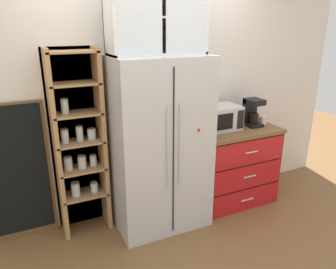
{
  "coord_description": "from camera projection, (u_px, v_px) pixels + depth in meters",
  "views": [
    {
      "loc": [
        -1.2,
        -2.72,
        1.99
      ],
      "look_at": [
        0.1,
        0.03,
        0.95
      ],
      "focal_mm": 34.59,
      "sensor_mm": 36.0,
      "label": 1
    }
  ],
  "objects": [
    {
      "name": "mug_cream",
      "position": [
        263.0,
        120.0,
        3.72
      ],
      "size": [
        0.12,
        0.09,
        0.09
      ],
      "color": "silver",
      "rests_on": "counter_cabinet"
    },
    {
      "name": "microwave",
      "position": [
        219.0,
        118.0,
        3.52
      ],
      "size": [
        0.44,
        0.33,
        0.26
      ],
      "color": "silver",
      "rests_on": "counter_cabinet"
    },
    {
      "name": "bottle_green",
      "position": [
        233.0,
        117.0,
        3.61
      ],
      "size": [
        0.07,
        0.07,
        0.25
      ],
      "color": "#285B33",
      "rests_on": "counter_cabinet"
    },
    {
      "name": "ground_plane",
      "position": [
        161.0,
        221.0,
        3.45
      ],
      "size": [
        10.71,
        10.71,
        0.0
      ],
      "primitive_type": "plane",
      "color": "brown"
    },
    {
      "name": "coffee_maker",
      "position": [
        252.0,
        112.0,
        3.64
      ],
      "size": [
        0.17,
        0.2,
        0.31
      ],
      "color": "black",
      "rests_on": "counter_cabinet"
    },
    {
      "name": "upper_cabinet",
      "position": [
        155.0,
        18.0,
        2.85
      ],
      "size": [
        0.88,
        0.32,
        0.63
      ],
      "color": "silver",
      "rests_on": "refrigerator"
    },
    {
      "name": "refrigerator",
      "position": [
        159.0,
        144.0,
        3.2
      ],
      "size": [
        0.92,
        0.67,
        1.73
      ],
      "color": "silver",
      "rests_on": "ground"
    },
    {
      "name": "counter_cabinet",
      "position": [
        233.0,
        164.0,
        3.75
      ],
      "size": [
        0.93,
        0.61,
        0.89
      ],
      "color": "red",
      "rests_on": "ground"
    },
    {
      "name": "mug_red",
      "position": [
        240.0,
        125.0,
        3.53
      ],
      "size": [
        0.12,
        0.08,
        0.09
      ],
      "color": "red",
      "rests_on": "counter_cabinet"
    },
    {
      "name": "chalkboard_menu",
      "position": [
        17.0,
        174.0,
        2.99
      ],
      "size": [
        0.6,
        0.04,
        1.35
      ],
      "color": "brown",
      "rests_on": "ground"
    },
    {
      "name": "wall_back_cream",
      "position": [
        144.0,
        96.0,
        3.38
      ],
      "size": [
        5.0,
        0.1,
        2.55
      ],
      "primitive_type": "cube",
      "color": "silver",
      "rests_on": "ground"
    },
    {
      "name": "pantry_shelf_column",
      "position": [
        78.0,
        142.0,
        3.1
      ],
      "size": [
        0.5,
        0.3,
        1.81
      ],
      "color": "brown",
      "rests_on": "ground"
    }
  ]
}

